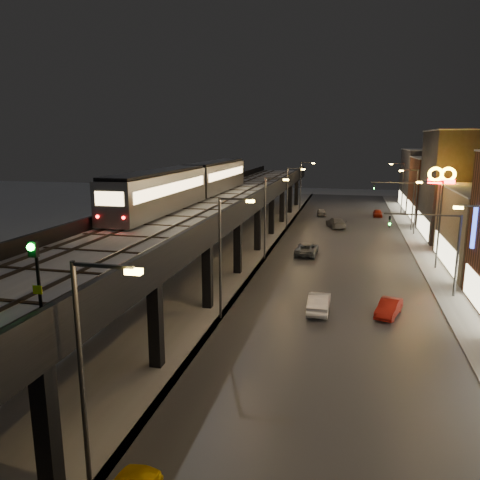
{
  "coord_description": "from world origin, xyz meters",
  "views": [
    {
      "loc": [
        8.17,
        -18.33,
        12.95
      ],
      "look_at": [
        -0.31,
        17.57,
        5.0
      ],
      "focal_mm": 35.0,
      "sensor_mm": 36.0,
      "label": 1
    }
  ],
  "objects_px": {
    "rail_signal": "(36,266)",
    "subway_train": "(193,182)",
    "car_mid_silver": "(307,249)",
    "car_far_white": "(321,212)",
    "car_near_white": "(319,303)",
    "car_onc_silver": "(389,308)",
    "car_onc_red": "(378,213)",
    "car_mid_dark": "(336,223)"
  },
  "relations": [
    {
      "from": "car_onc_silver",
      "to": "car_onc_red",
      "type": "xyz_separation_m",
      "value": [
        1.51,
        47.31,
        0.0
      ]
    },
    {
      "from": "car_near_white",
      "to": "rail_signal",
      "type": "bearing_deg",
      "value": 68.53
    },
    {
      "from": "rail_signal",
      "to": "subway_train",
      "type": "bearing_deg",
      "value": 100.36
    },
    {
      "from": "car_far_white",
      "to": "car_mid_dark",
      "type": "bearing_deg",
      "value": 98.65
    },
    {
      "from": "car_near_white",
      "to": "subway_train",
      "type": "bearing_deg",
      "value": -43.23
    },
    {
      "from": "car_mid_silver",
      "to": "car_onc_red",
      "type": "distance_m",
      "value": 31.12
    },
    {
      "from": "rail_signal",
      "to": "car_far_white",
      "type": "xyz_separation_m",
      "value": [
        5.58,
        67.81,
        -8.13
      ]
    },
    {
      "from": "subway_train",
      "to": "car_onc_silver",
      "type": "distance_m",
      "value": 25.37
    },
    {
      "from": "car_mid_dark",
      "to": "car_near_white",
      "type": "bearing_deg",
      "value": 73.4
    },
    {
      "from": "rail_signal",
      "to": "car_onc_red",
      "type": "xyz_separation_m",
      "value": [
        15.0,
        68.64,
        -8.12
      ]
    },
    {
      "from": "car_onc_red",
      "to": "car_mid_dark",
      "type": "bearing_deg",
      "value": -119.47
    },
    {
      "from": "car_mid_silver",
      "to": "car_mid_dark",
      "type": "distance_m",
      "value": 18.1
    },
    {
      "from": "subway_train",
      "to": "car_far_white",
      "type": "distance_m",
      "value": 35.79
    },
    {
      "from": "car_mid_dark",
      "to": "car_far_white",
      "type": "height_order",
      "value": "car_mid_dark"
    },
    {
      "from": "subway_train",
      "to": "rail_signal",
      "type": "height_order",
      "value": "subway_train"
    },
    {
      "from": "rail_signal",
      "to": "car_mid_silver",
      "type": "height_order",
      "value": "rail_signal"
    },
    {
      "from": "car_far_white",
      "to": "car_onc_red",
      "type": "height_order",
      "value": "car_onc_red"
    },
    {
      "from": "car_near_white",
      "to": "car_far_white",
      "type": "distance_m",
      "value": 46.86
    },
    {
      "from": "rail_signal",
      "to": "car_onc_silver",
      "type": "distance_m",
      "value": 26.51
    },
    {
      "from": "car_near_white",
      "to": "car_onc_silver",
      "type": "distance_m",
      "value": 5.15
    },
    {
      "from": "car_onc_silver",
      "to": "car_onc_red",
      "type": "height_order",
      "value": "same"
    },
    {
      "from": "car_near_white",
      "to": "car_onc_red",
      "type": "bearing_deg",
      "value": -97.74
    },
    {
      "from": "rail_signal",
      "to": "car_near_white",
      "type": "height_order",
      "value": "rail_signal"
    },
    {
      "from": "subway_train",
      "to": "car_onc_silver",
      "type": "height_order",
      "value": "subway_train"
    },
    {
      "from": "rail_signal",
      "to": "car_onc_silver",
      "type": "xyz_separation_m",
      "value": [
        13.49,
        21.33,
        -8.12
      ]
    },
    {
      "from": "car_onc_silver",
      "to": "car_onc_red",
      "type": "relative_size",
      "value": 1.03
    },
    {
      "from": "car_mid_silver",
      "to": "car_onc_silver",
      "type": "bearing_deg",
      "value": 115.39
    },
    {
      "from": "rail_signal",
      "to": "car_mid_dark",
      "type": "relative_size",
      "value": 0.57
    },
    {
      "from": "car_mid_dark",
      "to": "subway_train",
      "type": "bearing_deg",
      "value": 39.34
    },
    {
      "from": "car_mid_silver",
      "to": "car_near_white",
      "type": "bearing_deg",
      "value": 99.93
    },
    {
      "from": "subway_train",
      "to": "car_near_white",
      "type": "height_order",
      "value": "subway_train"
    },
    {
      "from": "car_near_white",
      "to": "car_far_white",
      "type": "height_order",
      "value": "car_near_white"
    },
    {
      "from": "car_mid_silver",
      "to": "car_far_white",
      "type": "bearing_deg",
      "value": -88.03
    },
    {
      "from": "car_mid_silver",
      "to": "car_onc_silver",
      "type": "xyz_separation_m",
      "value": [
        7.75,
        -17.6,
        -0.08
      ]
    },
    {
      "from": "car_onc_red",
      "to": "subway_train",
      "type": "bearing_deg",
      "value": -122.78
    },
    {
      "from": "car_mid_silver",
      "to": "car_far_white",
      "type": "xyz_separation_m",
      "value": [
        -0.17,
        28.87,
        -0.09
      ]
    },
    {
      "from": "car_mid_dark",
      "to": "car_onc_silver",
      "type": "distance_m",
      "value": 35.86
    },
    {
      "from": "car_mid_silver",
      "to": "car_onc_red",
      "type": "height_order",
      "value": "car_mid_silver"
    },
    {
      "from": "car_mid_dark",
      "to": "car_onc_silver",
      "type": "height_order",
      "value": "car_mid_dark"
    },
    {
      "from": "car_near_white",
      "to": "car_mid_dark",
      "type": "bearing_deg",
      "value": -89.89
    },
    {
      "from": "car_far_white",
      "to": "car_onc_red",
      "type": "relative_size",
      "value": 0.98
    },
    {
      "from": "car_far_white",
      "to": "rail_signal",
      "type": "bearing_deg",
      "value": 79.43
    }
  ]
}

